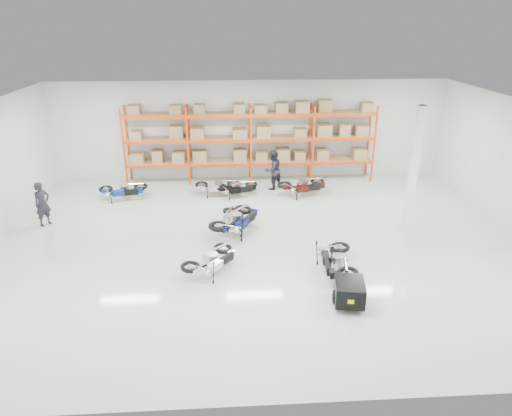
{
  "coord_description": "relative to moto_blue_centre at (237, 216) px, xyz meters",
  "views": [
    {
      "loc": [
        -1.01,
        -13.77,
        7.1
      ],
      "look_at": [
        -0.12,
        0.46,
        1.1
      ],
      "focal_mm": 32.0,
      "sensor_mm": 36.0,
      "label": 1
    }
  ],
  "objects": [
    {
      "name": "moto_black_far_left",
      "position": [
        -0.19,
        0.14,
        -0.09
      ],
      "size": [
        1.23,
        1.86,
        1.11
      ],
      "primitive_type": null,
      "rotation": [
        0.0,
        -0.09,
        2.9
      ],
      "color": "black",
      "rests_on": "ground"
    },
    {
      "name": "trailer",
      "position": [
        2.86,
        -4.62,
        -0.21
      ],
      "size": [
        0.91,
        1.65,
        0.67
      ],
      "rotation": [
        0.0,
        0.0,
        -0.17
      ],
      "color": "black",
      "rests_on": "ground"
    },
    {
      "name": "structural_column",
      "position": [
        5.97,
        -0.41,
        1.64
      ],
      "size": [
        0.25,
        0.25,
        4.5
      ],
      "primitive_type": "cube",
      "color": "white",
      "rests_on": "ground"
    },
    {
      "name": "room",
      "position": [
        0.77,
        -0.91,
        1.64
      ],
      "size": [
        18.0,
        18.0,
        18.0
      ],
      "color": "#B9CEBC",
      "rests_on": "ground"
    },
    {
      "name": "person_left",
      "position": [
        -7.03,
        1.07,
        0.21
      ],
      "size": [
        0.68,
        0.71,
        1.64
      ],
      "primitive_type": "imported",
      "rotation": [
        0.0,
        0.0,
        0.92
      ],
      "color": "#212229",
      "rests_on": "ground"
    },
    {
      "name": "moto_back_a",
      "position": [
        -4.67,
        3.48,
        -0.09
      ],
      "size": [
        1.82,
        1.11,
        1.11
      ],
      "primitive_type": null,
      "rotation": [
        0.0,
        -0.09,
        1.73
      ],
      "color": "navy",
      "rests_on": "ground"
    },
    {
      "name": "moto_back_b",
      "position": [
        -0.74,
        3.76,
        -0.11
      ],
      "size": [
        1.68,
        0.91,
        1.06
      ],
      "primitive_type": null,
      "rotation": [
        0.0,
        -0.09,
        1.63
      ],
      "color": "#A2A6AB",
      "rests_on": "ground"
    },
    {
      "name": "pallet_rack",
      "position": [
        0.77,
        5.54,
        1.65
      ],
      "size": [
        11.28,
        0.98,
        3.62
      ],
      "color": "#E33E0B",
      "rests_on": "ground"
    },
    {
      "name": "moto_blue_centre",
      "position": [
        0.0,
        0.0,
        0.0
      ],
      "size": [
        1.9,
        2.21,
        1.29
      ],
      "primitive_type": null,
      "rotation": [
        0.0,
        -0.09,
        2.57
      ],
      "color": "#07104B",
      "rests_on": "ground"
    },
    {
      "name": "moto_silver_left",
      "position": [
        -0.79,
        -2.72,
        -0.09
      ],
      "size": [
        1.76,
        1.85,
        1.11
      ],
      "primitive_type": null,
      "rotation": [
        0.0,
        -0.09,
        2.43
      ],
      "color": "silver",
      "rests_on": "ground"
    },
    {
      "name": "moto_touring_right",
      "position": [
        2.86,
        -3.02,
        -0.05
      ],
      "size": [
        1.07,
        1.92,
        1.19
      ],
      "primitive_type": null,
      "rotation": [
        0.0,
        -0.09,
        -0.09
      ],
      "color": "black",
      "rests_on": "ground"
    },
    {
      "name": "moto_back_d",
      "position": [
        2.93,
        3.48,
        -0.04
      ],
      "size": [
        2.02,
        1.36,
        1.2
      ],
      "primitive_type": null,
      "rotation": [
        0.0,
        -0.09,
        1.83
      ],
      "color": "#3D0C0C",
      "rests_on": "ground"
    },
    {
      "name": "person_back",
      "position": [
        1.7,
        4.34,
        0.28
      ],
      "size": [
        1.09,
        1.04,
        1.77
      ],
      "primitive_type": "imported",
      "rotation": [
        0.0,
        0.0,
        3.76
      ],
      "color": "black",
      "rests_on": "ground"
    },
    {
      "name": "moto_back_c",
      "position": [
        0.11,
        3.54,
        -0.12
      ],
      "size": [
        1.73,
        1.11,
        1.04
      ],
      "primitive_type": null,
      "rotation": [
        0.0,
        -0.09,
        1.78
      ],
      "color": "black",
      "rests_on": "ground"
    }
  ]
}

